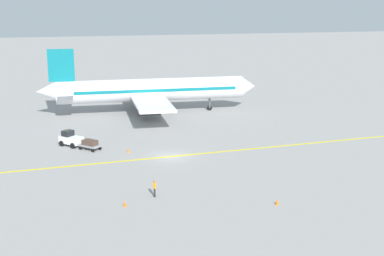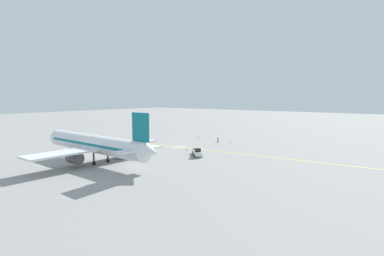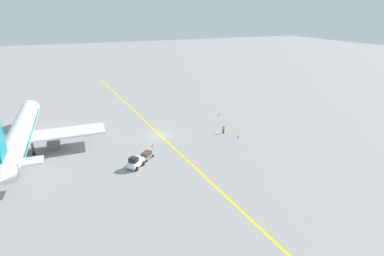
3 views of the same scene
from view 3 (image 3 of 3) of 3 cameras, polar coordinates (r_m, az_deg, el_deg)
The scene contains 9 objects.
ground_plane at distance 61.43m, azimuth -6.11°, elevation -1.35°, with size 400.00×400.00×0.00m, color gray.
apron_yellow_centreline at distance 61.43m, azimuth -6.11°, elevation -1.35°, with size 0.40×120.00×0.01m, color yellow.
airplane_at_gate at distance 60.05m, azimuth -29.81°, elevation -0.95°, with size 28.15×35.48×10.60m.
baggage_tug_white at distance 49.38m, azimuth -10.72°, elevation -6.44°, with size 3.21×3.15×2.11m.
baggage_cart_trailing at distance 51.86m, azimuth -8.68°, elevation -5.06°, with size 2.85×2.81×1.24m.
ground_crew_worker at distance 61.99m, azimuth 6.01°, elevation -0.23°, with size 0.58×0.25×1.68m.
traffic_cone_near_nose at distance 60.65m, azimuth 8.84°, elevation -1.52°, with size 0.32×0.32×0.55m, color orange.
traffic_cone_mid_apron at distance 56.46m, azimuth -7.51°, elevation -3.24°, with size 0.32×0.32×0.55m, color orange.
traffic_cone_by_wingtip at distance 72.93m, azimuth 5.27°, elevation 2.64°, with size 0.32×0.32×0.55m, color orange.
Camera 3 is at (-15.70, -54.46, 23.71)m, focal length 28.00 mm.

